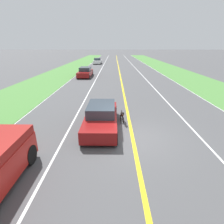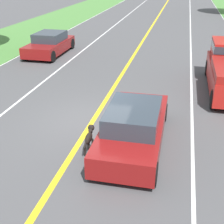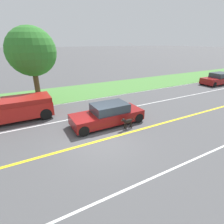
{
  "view_description": "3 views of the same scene",
  "coord_description": "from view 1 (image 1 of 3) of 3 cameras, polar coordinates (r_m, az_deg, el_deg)",
  "views": [
    {
      "loc": [
        0.96,
        7.94,
        4.45
      ],
      "look_at": [
        1.07,
        -1.61,
        0.79
      ],
      "focal_mm": 28.0,
      "sensor_mm": 36.0,
      "label": 1
    },
    {
      "loc": [
        2.88,
        -9.63,
        5.06
      ],
      "look_at": [
        0.88,
        -0.72,
        0.79
      ],
      "focal_mm": 50.0,
      "sensor_mm": 36.0,
      "label": 2
    },
    {
      "loc": [
        -7.44,
        3.4,
        4.92
      ],
      "look_at": [
        1.47,
        -1.45,
        0.84
      ],
      "focal_mm": 28.0,
      "sensor_mm": 36.0,
      "label": 3
    }
  ],
  "objects": [
    {
      "name": "car_trailing_near",
      "position": [
        27.29,
        -8.71,
        12.7
      ],
      "size": [
        1.86,
        4.8,
        1.39
      ],
      "color": "maroon",
      "rests_on": "ground"
    },
    {
      "name": "ego_car",
      "position": [
        9.99,
        -3.51,
        -1.6
      ],
      "size": [
        1.8,
        4.59,
        1.34
      ],
      "color": "maroon",
      "rests_on": "ground"
    },
    {
      "name": "dog",
      "position": [
        10.65,
        3.33,
        -0.9
      ],
      "size": [
        0.23,
        1.03,
        0.77
      ],
      "rotation": [
        0.0,
        0.0,
        0.05
      ],
      "color": "black",
      "rests_on": "ground"
    },
    {
      "name": "centre_divider_line",
      "position": [
        9.15,
        6.7,
        -8.27
      ],
      "size": [
        0.18,
        160.0,
        0.01
      ],
      "primitive_type": "cube",
      "color": "yellow",
      "rests_on": "ground"
    },
    {
      "name": "lane_dash_same_dir",
      "position": [
        9.44,
        -15.14,
        -7.92
      ],
      "size": [
        0.1,
        160.0,
        0.01
      ],
      "primitive_type": "cube",
      "color": "white",
      "rests_on": "ground"
    },
    {
      "name": "ground_plane",
      "position": [
        9.15,
        6.7,
        -8.29
      ],
      "size": [
        400.0,
        400.0,
        0.0
      ],
      "primitive_type": "plane",
      "color": "#4C4C4F"
    },
    {
      "name": "car_trailing_mid",
      "position": [
        46.65,
        -4.75,
        16.23
      ],
      "size": [
        1.89,
        4.45,
        1.43
      ],
      "color": "white",
      "rests_on": "ground"
    },
    {
      "name": "lane_dash_oncoming",
      "position": [
        10.13,
        26.97,
        -7.54
      ],
      "size": [
        0.1,
        160.0,
        0.01
      ],
      "primitive_type": "cube",
      "color": "white",
      "rests_on": "ground"
    }
  ]
}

